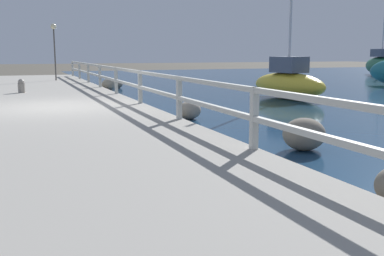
{
  "coord_description": "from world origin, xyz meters",
  "views": [
    {
      "loc": [
        -0.9,
        -12.14,
        1.63
      ],
      "look_at": [
        2.97,
        -2.14,
        -0.16
      ],
      "focal_mm": 42.0,
      "sensor_mm": 36.0,
      "label": 1
    }
  ],
  "objects_px": {
    "mooring_bollard": "(21,86)",
    "sailboat_green": "(381,64)",
    "dock_lamp": "(54,37)",
    "sailboat_yellow": "(288,82)"
  },
  "relations": [
    {
      "from": "mooring_bollard",
      "to": "sailboat_green",
      "type": "height_order",
      "value": "sailboat_green"
    },
    {
      "from": "dock_lamp",
      "to": "sailboat_green",
      "type": "height_order",
      "value": "sailboat_green"
    },
    {
      "from": "mooring_bollard",
      "to": "sailboat_green",
      "type": "xyz_separation_m",
      "value": [
        25.01,
        9.18,
        0.31
      ]
    },
    {
      "from": "mooring_bollard",
      "to": "dock_lamp",
      "type": "xyz_separation_m",
      "value": [
        1.73,
        7.17,
        1.97
      ]
    },
    {
      "from": "sailboat_green",
      "to": "sailboat_yellow",
      "type": "height_order",
      "value": "sailboat_green"
    },
    {
      "from": "mooring_bollard",
      "to": "dock_lamp",
      "type": "bearing_deg",
      "value": 76.41
    },
    {
      "from": "sailboat_green",
      "to": "sailboat_yellow",
      "type": "bearing_deg",
      "value": -121.93
    },
    {
      "from": "sailboat_yellow",
      "to": "dock_lamp",
      "type": "bearing_deg",
      "value": 115.59
    },
    {
      "from": "sailboat_green",
      "to": "dock_lamp",
      "type": "bearing_deg",
      "value": -154.34
    },
    {
      "from": "dock_lamp",
      "to": "sailboat_green",
      "type": "distance_m",
      "value": 23.42
    }
  ]
}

